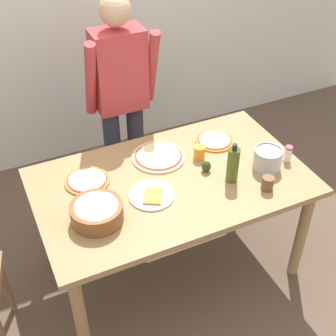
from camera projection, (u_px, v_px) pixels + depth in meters
name	position (u px, v px, depth m)	size (l,w,h in m)	color
ground	(171.00, 264.00, 3.21)	(8.00, 8.00, 0.00)	brown
wall_back	(82.00, 3.00, 3.54)	(5.60, 0.10, 2.60)	silver
dining_table	(172.00, 191.00, 2.79)	(1.60, 0.96, 0.76)	#A37A4C
person_cook	(121.00, 95.00, 3.15)	(0.49, 0.25, 1.62)	#2D2D38
pizza_raw_on_board	(158.00, 157.00, 2.90)	(0.34, 0.34, 0.02)	beige
pizza_cooked_on_tray	(215.00, 141.00, 3.03)	(0.25, 0.25, 0.02)	#C67A33
pizza_second_cooked	(87.00, 181.00, 2.71)	(0.26, 0.26, 0.02)	#C67A33
plate_with_slice	(152.00, 195.00, 2.61)	(0.26, 0.26, 0.02)	white
popcorn_bowl	(97.00, 211.00, 2.44)	(0.28, 0.28, 0.11)	brown
olive_oil_bottle	(233.00, 165.00, 2.66)	(0.07, 0.07, 0.26)	#47561E
steel_pot	(268.00, 159.00, 2.79)	(0.17, 0.17, 0.13)	#B7B7BC
cup_orange	(199.00, 152.00, 2.87)	(0.07, 0.07, 0.09)	orange
cup_small_brown	(268.00, 183.00, 2.64)	(0.07, 0.07, 0.09)	brown
salt_shaker	(288.00, 154.00, 2.85)	(0.04, 0.04, 0.11)	white
avocado	(206.00, 166.00, 2.78)	(0.06, 0.06, 0.07)	#2D4219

